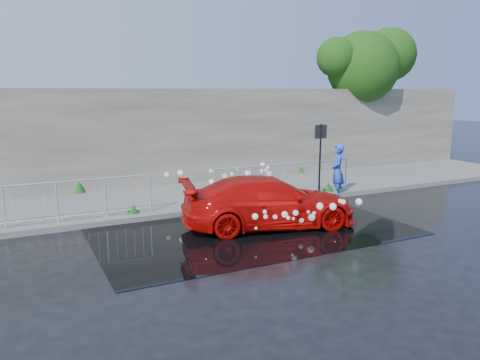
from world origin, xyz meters
name	(u,v)px	position (x,y,z in m)	size (l,w,h in m)	color
ground	(250,242)	(0.00, 0.00, 0.00)	(90.00, 90.00, 0.00)	black
pavement	(182,197)	(0.00, 5.00, 0.07)	(30.00, 4.00, 0.15)	slate
curb	(204,211)	(0.00, 3.00, 0.08)	(30.00, 0.25, 0.16)	slate
retaining_wall	(161,137)	(0.00, 7.20, 1.90)	(30.00, 0.60, 3.50)	#565049
puddle	(250,228)	(0.50, 1.00, 0.01)	(8.00, 5.00, 0.01)	black
sign_post	(320,148)	(4.20, 3.10, 1.72)	(0.45, 0.06, 2.50)	black
tree	(368,64)	(9.78, 7.41, 4.78)	(5.09, 3.22, 6.43)	#332114
railing_left	(57,200)	(-4.00, 3.35, 0.74)	(5.05, 0.05, 1.10)	silver
railing_right	(285,179)	(3.00, 3.35, 0.74)	(5.05, 0.05, 1.10)	silver
weeds	(174,194)	(-0.43, 4.52, 0.33)	(12.17, 3.93, 0.42)	#164612
water_spray	(254,190)	(1.18, 2.05, 0.76)	(3.60, 5.68, 1.02)	white
red_car	(269,202)	(1.05, 0.98, 0.67)	(1.88, 4.63, 1.34)	red
person	(337,171)	(4.86, 3.00, 0.91)	(0.66, 0.43, 1.81)	blue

